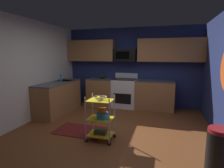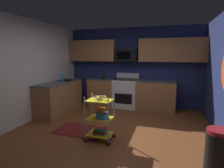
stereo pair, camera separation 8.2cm
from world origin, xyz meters
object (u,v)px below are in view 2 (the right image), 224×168
(microwave, at_px, (127,55))
(mixing_bowl_large, at_px, (102,115))
(book_stack, at_px, (100,132))
(dish_soap_bottle, at_px, (63,78))
(mixing_bowl_small, at_px, (102,110))
(rolling_cart, at_px, (100,118))
(oven_range, at_px, (126,93))
(fruit_bowl, at_px, (100,98))
(kettle, at_px, (104,76))
(trash_can, at_px, (218,151))

(microwave, bearing_deg, mixing_bowl_large, -87.69)
(book_stack, xyz_separation_m, dish_soap_bottle, (-1.83, 1.56, 0.85))
(microwave, relative_size, mixing_bowl_small, 3.85)
(rolling_cart, bearing_deg, microwave, 91.27)
(dish_soap_bottle, bearing_deg, book_stack, -40.52)
(oven_range, height_order, mixing_bowl_large, oven_range)
(mixing_bowl_large, bearing_deg, book_stack, 180.00)
(fruit_bowl, distance_m, mixing_bowl_large, 0.36)
(mixing_bowl_large, distance_m, kettle, 2.66)
(dish_soap_bottle, height_order, trash_can, dish_soap_bottle)
(oven_range, distance_m, fruit_bowl, 2.50)
(dish_soap_bottle, bearing_deg, mixing_bowl_large, -39.80)
(mixing_bowl_large, distance_m, trash_can, 2.01)
(book_stack, bearing_deg, rolling_cart, 0.00)
(oven_range, height_order, kettle, kettle)
(fruit_bowl, height_order, mixing_bowl_small, fruit_bowl)
(fruit_bowl, height_order, mixing_bowl_large, fruit_bowl)
(mixing_bowl_small, bearing_deg, dish_soap_bottle, 140.46)
(microwave, relative_size, kettle, 2.65)
(mixing_bowl_small, bearing_deg, rolling_cart, -141.50)
(oven_range, bearing_deg, kettle, -179.71)
(oven_range, bearing_deg, mixing_bowl_large, -87.60)
(dish_soap_bottle, bearing_deg, trash_can, -27.74)
(kettle, distance_m, trash_can, 4.11)
(oven_range, relative_size, mixing_bowl_large, 4.37)
(rolling_cart, bearing_deg, mixing_bowl_large, -0.00)
(fruit_bowl, xyz_separation_m, book_stack, (-0.00, 0.00, -0.71))
(microwave, relative_size, dish_soap_bottle, 3.50)
(mixing_bowl_small, bearing_deg, book_stack, -141.50)
(rolling_cart, xyz_separation_m, kettle, (-0.82, 2.47, 0.55))
(fruit_bowl, relative_size, trash_can, 0.41)
(microwave, bearing_deg, oven_range, -89.74)
(rolling_cart, xyz_separation_m, fruit_bowl, (0.00, 0.00, 0.42))
(rolling_cart, xyz_separation_m, mixing_bowl_large, (0.05, -0.00, 0.07))
(book_stack, xyz_separation_m, trash_can, (2.00, -0.45, 0.16))
(book_stack, height_order, trash_can, trash_can)
(fruit_bowl, distance_m, kettle, 2.60)
(fruit_bowl, bearing_deg, book_stack, 180.00)
(mixing_bowl_large, relative_size, mixing_bowl_small, 1.38)
(microwave, height_order, trash_can, microwave)
(mixing_bowl_small, distance_m, trash_can, 2.04)
(kettle, height_order, dish_soap_bottle, kettle)
(fruit_bowl, xyz_separation_m, mixing_bowl_large, (0.05, -0.00, -0.36))
(rolling_cart, relative_size, mixing_bowl_large, 3.63)
(oven_range, relative_size, book_stack, 4.23)
(fruit_bowl, height_order, kettle, kettle)
(mixing_bowl_large, height_order, book_stack, mixing_bowl_large)
(kettle, bearing_deg, oven_range, 0.29)
(dish_soap_bottle, bearing_deg, fruit_bowl, -40.52)
(kettle, bearing_deg, fruit_bowl, -71.61)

